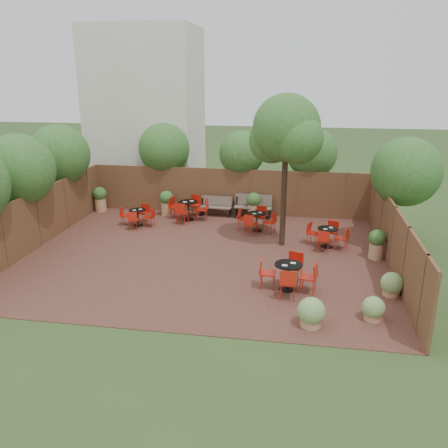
# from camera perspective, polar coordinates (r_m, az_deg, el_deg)

# --- Properties ---
(ground) EXTENTS (80.00, 80.00, 0.00)m
(ground) POSITION_cam_1_polar(r_m,az_deg,el_deg) (15.95, -2.29, -3.86)
(ground) COLOR #354F23
(ground) RESTS_ON ground
(courtyard_paving) EXTENTS (12.00, 10.00, 0.02)m
(courtyard_paving) POSITION_cam_1_polar(r_m,az_deg,el_deg) (15.95, -2.29, -3.83)
(courtyard_paving) COLOR #3E2219
(courtyard_paving) RESTS_ON ground
(fence_back) EXTENTS (12.00, 0.08, 2.00)m
(fence_back) POSITION_cam_1_polar(r_m,az_deg,el_deg) (20.34, 0.49, 3.95)
(fence_back) COLOR brown
(fence_back) RESTS_ON ground
(fence_left) EXTENTS (0.08, 10.00, 2.00)m
(fence_left) POSITION_cam_1_polar(r_m,az_deg,el_deg) (17.78, -21.65, 0.57)
(fence_left) COLOR brown
(fence_left) RESTS_ON ground
(fence_right) EXTENTS (0.08, 10.00, 2.00)m
(fence_right) POSITION_cam_1_polar(r_m,az_deg,el_deg) (15.60, 19.81, -1.56)
(fence_right) COLOR brown
(fence_right) RESTS_ON ground
(neighbour_building) EXTENTS (5.00, 4.00, 8.00)m
(neighbour_building) POSITION_cam_1_polar(r_m,az_deg,el_deg) (23.80, -9.38, 13.10)
(neighbour_building) COLOR silver
(neighbour_building) RESTS_ON ground
(overhang_foliage) EXTENTS (15.78, 10.68, 2.60)m
(overhang_foliage) POSITION_cam_1_polar(r_m,az_deg,el_deg) (17.84, -8.90, 7.37)
(overhang_foliage) COLOR #2C5F1E
(overhang_foliage) RESTS_ON ground
(courtyard_tree) EXTENTS (2.52, 2.42, 5.29)m
(courtyard_tree) POSITION_cam_1_polar(r_m,az_deg,el_deg) (16.06, 7.55, 10.88)
(courtyard_tree) COLOR black
(courtyard_tree) RESTS_ON courtyard_paving
(park_bench_left) EXTENTS (1.38, 0.53, 0.83)m
(park_bench_left) POSITION_cam_1_polar(r_m,az_deg,el_deg) (20.19, -0.97, 2.23)
(park_bench_left) COLOR brown
(park_bench_left) RESTS_ON courtyard_paving
(park_bench_right) EXTENTS (1.61, 0.60, 0.98)m
(park_bench_right) POSITION_cam_1_polar(r_m,az_deg,el_deg) (19.97, 3.57, 2.23)
(park_bench_right) COLOR brown
(park_bench_right) RESTS_ON courtyard_paving
(bistro_tables) EXTENTS (8.85, 7.65, 0.92)m
(bistro_tables) POSITION_cam_1_polar(r_m,az_deg,el_deg) (17.18, 1.36, -0.62)
(bistro_tables) COLOR black
(bistro_tables) RESTS_ON courtyard_paving
(planters) EXTENTS (11.88, 4.49, 1.10)m
(planters) POSITION_cam_1_polar(r_m,az_deg,el_deg) (19.28, -2.21, 1.92)
(planters) COLOR tan
(planters) RESTS_ON courtyard_paving
(low_shrubs) EXTENTS (2.88, 2.68, 0.74)m
(low_shrubs) POSITION_cam_1_polar(r_m,az_deg,el_deg) (12.57, 15.59, -9.12)
(low_shrubs) COLOR tan
(low_shrubs) RESTS_ON courtyard_paving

